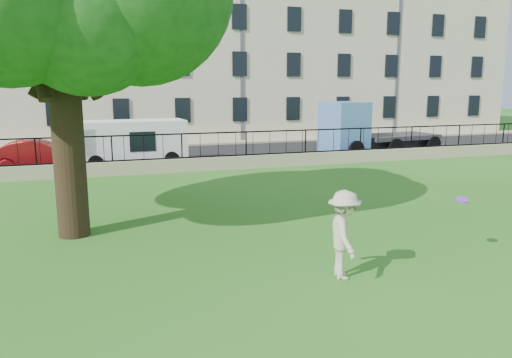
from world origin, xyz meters
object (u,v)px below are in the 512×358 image
object	(u,v)px
man	(344,235)
frisbee	(462,200)
red_sedan	(39,155)
white_van	(131,143)
blue_truck	(380,127)

from	to	relation	value
man	frisbee	size ratio (longest dim) A/B	6.68
red_sedan	white_van	xyz separation A→B (m)	(4.13, 0.15, 0.39)
frisbee	man	bearing A→B (deg)	-174.17
red_sedan	man	bearing A→B (deg)	-153.37
red_sedan	white_van	distance (m)	4.15
red_sedan	blue_truck	distance (m)	18.15
frisbee	blue_truck	bearing A→B (deg)	63.67
blue_truck	white_van	bearing A→B (deg)	175.51
red_sedan	blue_truck	world-z (taller)	blue_truck
frisbee	blue_truck	distance (m)	18.04
red_sedan	blue_truck	xyz separation A→B (m)	(18.13, 0.53, 0.77)
man	white_van	world-z (taller)	white_van
man	red_sedan	distance (m)	17.43
man	white_van	distance (m)	16.36
man	red_sedan	bearing A→B (deg)	37.50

